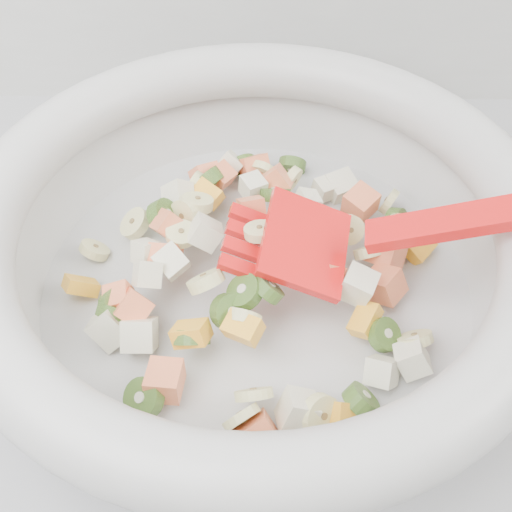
{
  "coord_description": "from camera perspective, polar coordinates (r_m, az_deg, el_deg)",
  "views": [
    {
      "loc": [
        0.07,
        1.14,
        1.3
      ],
      "look_at": [
        0.06,
        1.46,
        0.95
      ],
      "focal_mm": 45.0,
      "sensor_mm": 36.0,
      "label": 1
    }
  ],
  "objects": [
    {
      "name": "mixing_bowl",
      "position": [
        0.46,
        0.07,
        1.18
      ],
      "size": [
        0.51,
        0.41,
        0.17
      ],
      "color": "#B9B9B7",
      "rests_on": "counter"
    }
  ]
}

